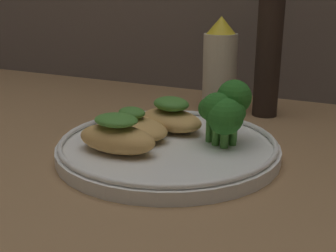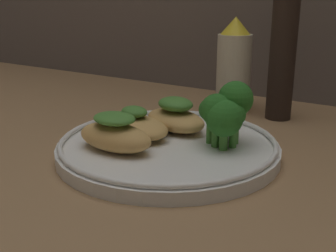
{
  "view_description": "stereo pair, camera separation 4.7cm",
  "coord_description": "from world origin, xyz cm",
  "px_view_note": "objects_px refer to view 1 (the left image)",
  "views": [
    {
      "loc": [
        20.03,
        -39.92,
        17.5
      ],
      "look_at": [
        0.0,
        0.0,
        3.4
      ],
      "focal_mm": 45.0,
      "sensor_mm": 36.0,
      "label": 1
    },
    {
      "loc": [
        24.1,
        -37.61,
        17.5
      ],
      "look_at": [
        0.0,
        0.0,
        3.4
      ],
      "focal_mm": 45.0,
      "sensor_mm": 36.0,
      "label": 2
    }
  ],
  "objects_px": {
    "broccoli_bunch": "(225,109)",
    "sauce_bottle": "(220,66)",
    "plate": "(168,146)",
    "pepper_grinder": "(268,55)"
  },
  "relations": [
    {
      "from": "plate",
      "to": "pepper_grinder",
      "type": "height_order",
      "value": "pepper_grinder"
    },
    {
      "from": "broccoli_bunch",
      "to": "sauce_bottle",
      "type": "distance_m",
      "value": 0.2
    },
    {
      "from": "plate",
      "to": "sauce_bottle",
      "type": "xyz_separation_m",
      "value": [
        -0.02,
        0.21,
        0.06
      ]
    },
    {
      "from": "sauce_bottle",
      "to": "pepper_grinder",
      "type": "relative_size",
      "value": 0.74
    },
    {
      "from": "broccoli_bunch",
      "to": "pepper_grinder",
      "type": "relative_size",
      "value": 0.37
    },
    {
      "from": "plate",
      "to": "broccoli_bunch",
      "type": "height_order",
      "value": "broccoli_bunch"
    },
    {
      "from": "pepper_grinder",
      "to": "plate",
      "type": "bearing_deg",
      "value": -105.04
    },
    {
      "from": "broccoli_bunch",
      "to": "sauce_bottle",
      "type": "xyz_separation_m",
      "value": [
        -0.07,
        0.18,
        0.01
      ]
    },
    {
      "from": "plate",
      "to": "broccoli_bunch",
      "type": "bearing_deg",
      "value": 24.31
    },
    {
      "from": "broccoli_bunch",
      "to": "sauce_bottle",
      "type": "bearing_deg",
      "value": 111.83
    }
  ]
}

